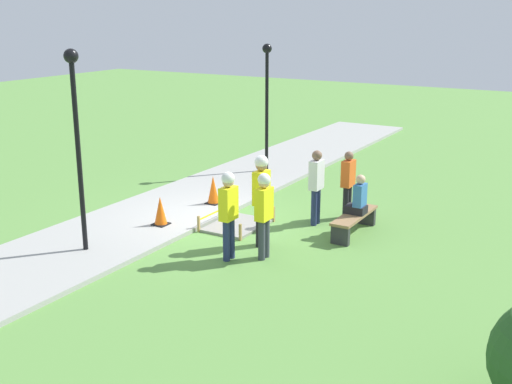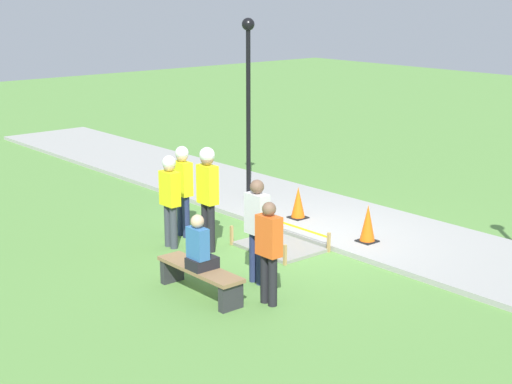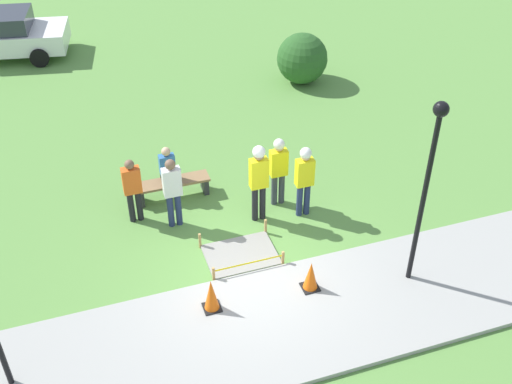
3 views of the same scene
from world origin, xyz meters
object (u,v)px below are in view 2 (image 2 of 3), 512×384
(park_bench, at_px, (200,275))
(traffic_cone_near_patch, at_px, (368,224))
(bystander_in_orange_shirt, at_px, (269,247))
(bystander_in_gray_shirt, at_px, (257,225))
(person_seated_on_bench, at_px, (199,248))
(lamppost_near, at_px, (248,82))
(traffic_cone_far_patch, at_px, (298,203))
(worker_trainee, at_px, (208,188))
(worker_supervisor, at_px, (170,193))
(worker_assistant, at_px, (183,183))

(park_bench, bearing_deg, traffic_cone_near_patch, -91.53)
(bystander_in_orange_shirt, height_order, bystander_in_gray_shirt, bystander_in_gray_shirt)
(person_seated_on_bench, bearing_deg, lamppost_near, -47.48)
(traffic_cone_far_patch, distance_m, park_bench, 4.36)
(worker_trainee, bearing_deg, traffic_cone_near_patch, -126.26)
(bystander_in_orange_shirt, xyz_separation_m, lamppost_near, (4.88, -3.69, 1.80))
(traffic_cone_near_patch, xyz_separation_m, park_bench, (0.10, 3.83, -0.12))
(worker_trainee, xyz_separation_m, bystander_in_orange_shirt, (-2.64, 0.84, -0.28))
(person_seated_on_bench, bearing_deg, park_bench, -37.37)
(traffic_cone_near_patch, distance_m, worker_trainee, 3.08)
(traffic_cone_near_patch, distance_m, person_seated_on_bench, 3.90)
(bystander_in_gray_shirt, bearing_deg, person_seated_on_bench, 84.00)
(worker_supervisor, distance_m, bystander_in_orange_shirt, 3.29)
(traffic_cone_near_patch, relative_size, traffic_cone_far_patch, 1.08)
(park_bench, bearing_deg, lamppost_near, -47.63)
(traffic_cone_far_patch, bearing_deg, traffic_cone_near_patch, 177.22)
(park_bench, relative_size, bystander_in_gray_shirt, 1.00)
(traffic_cone_near_patch, bearing_deg, traffic_cone_far_patch, -2.78)
(park_bench, xyz_separation_m, worker_assistant, (2.68, -1.58, 0.75))
(traffic_cone_far_patch, height_order, park_bench, traffic_cone_far_patch)
(traffic_cone_far_patch, relative_size, worker_trainee, 0.34)
(traffic_cone_far_patch, xyz_separation_m, bystander_in_orange_shirt, (-2.87, 3.35, 0.49))
(person_seated_on_bench, bearing_deg, traffic_cone_near_patch, -90.54)
(traffic_cone_near_patch, xyz_separation_m, worker_supervisor, (2.38, 2.82, 0.60))
(worker_assistant, bearing_deg, traffic_cone_far_patch, -108.53)
(traffic_cone_near_patch, xyz_separation_m, lamppost_near, (4.00, -0.44, 2.26))
(lamppost_near, bearing_deg, person_seated_on_bench, 132.52)
(lamppost_near, bearing_deg, bystander_in_orange_shirt, 142.88)
(worker_assistant, distance_m, bystander_in_orange_shirt, 3.80)
(lamppost_near, bearing_deg, bystander_in_gray_shirt, 141.51)
(worker_trainee, relative_size, lamppost_near, 0.49)
(traffic_cone_far_patch, relative_size, park_bench, 0.38)
(worker_supervisor, height_order, bystander_in_orange_shirt, worker_supervisor)
(person_seated_on_bench, bearing_deg, worker_trainee, -40.46)
(lamppost_near, bearing_deg, traffic_cone_far_patch, 170.23)
(traffic_cone_far_patch, relative_size, bystander_in_gray_shirt, 0.38)
(worker_assistant, bearing_deg, worker_supervisor, 124.93)
(worker_supervisor, relative_size, worker_trainee, 0.90)
(person_seated_on_bench, xyz_separation_m, lamppost_near, (3.97, -4.33, 1.90))
(traffic_cone_near_patch, relative_size, worker_supervisor, 0.41)
(worker_supervisor, height_order, bystander_in_gray_shirt, worker_supervisor)
(traffic_cone_near_patch, relative_size, person_seated_on_bench, 0.80)
(park_bench, height_order, bystander_in_gray_shirt, bystander_in_gray_shirt)
(person_seated_on_bench, distance_m, bystander_in_gray_shirt, 1.10)
(traffic_cone_far_patch, distance_m, worker_supervisor, 3.01)
(worker_supervisor, xyz_separation_m, worker_assistant, (0.40, -0.57, 0.03))
(worker_supervisor, bearing_deg, traffic_cone_near_patch, -130.13)
(park_bench, xyz_separation_m, worker_supervisor, (2.28, -1.01, 0.72))
(person_seated_on_bench, relative_size, bystander_in_orange_shirt, 0.55)
(person_seated_on_bench, bearing_deg, bystander_in_orange_shirt, -145.40)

